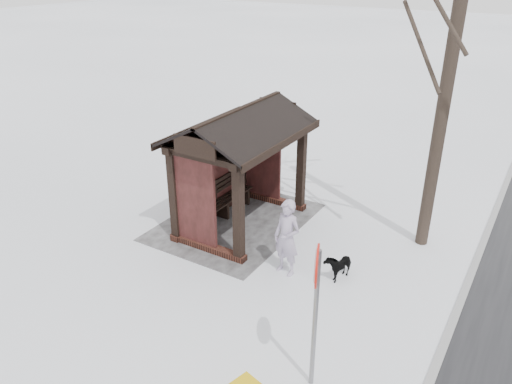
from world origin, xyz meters
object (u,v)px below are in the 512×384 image
(bus_shelter, at_px, (236,144))
(pedestrian, at_px, (287,238))
(road_sign, at_px, (316,290))
(dog, at_px, (338,265))

(bus_shelter, xyz_separation_m, pedestrian, (1.32, 2.16, -1.30))
(bus_shelter, xyz_separation_m, road_sign, (3.88, 4.00, -0.33))
(dog, bearing_deg, bus_shelter, 176.00)
(pedestrian, distance_m, road_sign, 3.29)
(road_sign, bearing_deg, dog, 173.34)
(dog, relative_size, road_sign, 0.28)
(pedestrian, relative_size, road_sign, 0.67)
(pedestrian, height_order, dog, pedestrian)
(bus_shelter, bearing_deg, dog, 74.39)
(bus_shelter, distance_m, pedestrian, 2.85)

